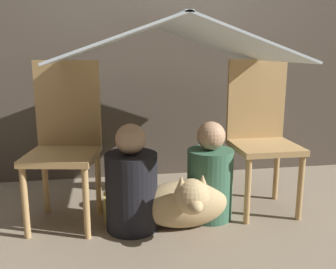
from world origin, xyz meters
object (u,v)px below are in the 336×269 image
at_px(dog, 186,202).
at_px(chair_right, 261,131).
at_px(chair_left, 65,138).
at_px(person_second, 210,178).
at_px(person_front, 132,186).

bearing_deg(dog, chair_right, 25.70).
bearing_deg(chair_right, chair_left, -179.56).
xyz_separation_m(person_second, dog, (-0.18, -0.14, -0.09)).
xyz_separation_m(chair_left, dog, (0.68, -0.26, -0.35)).
relative_size(chair_left, chair_right, 1.00).
height_order(chair_right, person_second, chair_right).
bearing_deg(chair_right, person_front, -166.84).
relative_size(chair_right, person_second, 1.59).
height_order(chair_right, person_front, chair_right).
bearing_deg(person_second, person_front, -171.41).
bearing_deg(chair_right, person_second, -161.48).
bearing_deg(person_second, dog, -141.75).
relative_size(person_front, dog, 1.21).
height_order(chair_left, person_second, chair_left).
distance_m(chair_right, dog, 0.70).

